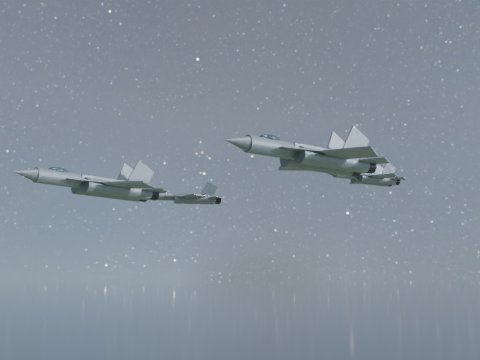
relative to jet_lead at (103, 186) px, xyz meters
name	(u,v)px	position (x,y,z in m)	size (l,w,h in m)	color
jet_lead	(103,186)	(0.00, 0.00, 0.00)	(18.87, 12.40, 4.85)	#394248
jet_left	(188,198)	(19.51, 25.96, 3.03)	(15.19, 10.31, 3.82)	#394248
jet_right	(315,158)	(18.95, -17.50, 1.74)	(20.05, 13.77, 5.03)	#394248
jet_slot	(368,178)	(43.98, 6.86, 5.30)	(15.20, 10.69, 3.84)	#394248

